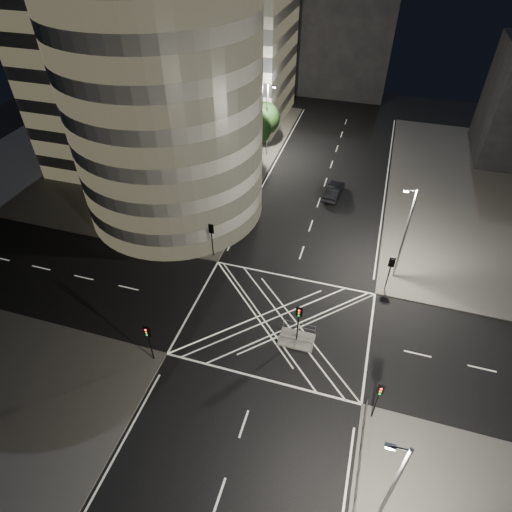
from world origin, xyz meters
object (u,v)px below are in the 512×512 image
(traffic_signal_fr, at_px, (390,268))
(street_lamp_left_near, at_px, (222,185))
(traffic_signal_nr, at_px, (379,395))
(sedan, at_px, (334,191))
(central_island, at_px, (296,340))
(traffic_signal_island, at_px, (299,318))
(street_lamp_right_far, at_px, (405,233))
(street_lamp_left_far, at_px, (267,118))
(traffic_signal_fl, at_px, (212,234))
(traffic_signal_nl, at_px, (148,337))
(street_lamp_right_near, at_px, (390,490))

(traffic_signal_fr, xyz_separation_m, street_lamp_left_near, (-18.24, 5.20, 2.63))
(traffic_signal_nr, bearing_deg, sedan, 104.27)
(central_island, height_order, traffic_signal_nr, traffic_signal_nr)
(traffic_signal_island, height_order, sedan, traffic_signal_island)
(traffic_signal_nr, xyz_separation_m, street_lamp_right_far, (0.64, 15.80, 2.63))
(street_lamp_left_far, bearing_deg, sedan, -36.55)
(traffic_signal_fl, bearing_deg, street_lamp_left_far, 91.57)
(traffic_signal_fl, bearing_deg, traffic_signal_nl, -90.00)
(traffic_signal_fl, distance_m, traffic_signal_nl, 13.60)
(traffic_signal_fr, distance_m, traffic_signal_island, 10.73)
(traffic_signal_nr, height_order, street_lamp_left_near, street_lamp_left_near)
(traffic_signal_fr, xyz_separation_m, traffic_signal_island, (-6.80, -8.30, 0.00))
(traffic_signal_nr, height_order, street_lamp_right_far, street_lamp_right_far)
(traffic_signal_island, xyz_separation_m, street_lamp_right_near, (7.44, -12.50, 2.63))
(sedan, bearing_deg, street_lamp_right_near, 108.55)
(traffic_signal_nr, bearing_deg, street_lamp_left_near, 134.13)
(traffic_signal_fl, xyz_separation_m, street_lamp_left_near, (-0.64, 5.20, 2.63))
(street_lamp_right_near, bearing_deg, street_lamp_right_far, 90.00)
(traffic_signal_fr, bearing_deg, street_lamp_left_near, 164.08)
(traffic_signal_island, relative_size, street_lamp_right_far, 0.40)
(traffic_signal_nl, height_order, traffic_signal_island, same)
(traffic_signal_fr, distance_m, sedan, 16.90)
(traffic_signal_fr, xyz_separation_m, street_lamp_right_far, (0.64, 2.20, 2.63))
(traffic_signal_island, height_order, street_lamp_right_near, street_lamp_right_near)
(central_island, bearing_deg, traffic_signal_fr, 50.67)
(street_lamp_right_far, bearing_deg, street_lamp_left_far, 131.94)
(traffic_signal_nl, bearing_deg, street_lamp_left_near, 91.94)
(central_island, bearing_deg, street_lamp_left_near, 130.27)
(traffic_signal_nr, distance_m, street_lamp_right_far, 16.03)
(traffic_signal_island, relative_size, street_lamp_right_near, 0.40)
(traffic_signal_nl, xyz_separation_m, traffic_signal_nr, (17.60, 0.00, 0.00))
(street_lamp_left_near, xyz_separation_m, street_lamp_right_far, (18.87, -3.00, 0.00))
(traffic_signal_fl, distance_m, traffic_signal_nr, 22.24)
(traffic_signal_island, bearing_deg, street_lamp_left_far, 109.95)
(traffic_signal_nl, relative_size, traffic_signal_nr, 1.00)
(sedan, bearing_deg, traffic_signal_fr, 121.89)
(street_lamp_right_far, height_order, street_lamp_right_near, same)
(traffic_signal_nr, bearing_deg, traffic_signal_fr, 90.00)
(traffic_signal_nl, xyz_separation_m, street_lamp_right_far, (18.24, 15.80, 2.63))
(street_lamp_left_near, bearing_deg, central_island, -49.73)
(central_island, bearing_deg, traffic_signal_fl, 142.46)
(street_lamp_left_far, relative_size, street_lamp_right_near, 1.00)
(traffic_signal_fr, distance_m, street_lamp_right_far, 3.48)
(street_lamp_left_near, relative_size, street_lamp_right_far, 1.00)
(central_island, xyz_separation_m, street_lamp_left_near, (-11.44, 13.50, 5.47))
(central_island, xyz_separation_m, traffic_signal_nl, (-10.80, -5.30, 2.84))
(traffic_signal_nl, xyz_separation_m, street_lamp_left_near, (-0.64, 18.80, 2.63))
(street_lamp_right_far, bearing_deg, street_lamp_left_near, 170.97)
(traffic_signal_island, height_order, street_lamp_left_far, street_lamp_left_far)
(traffic_signal_nr, relative_size, street_lamp_left_near, 0.40)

